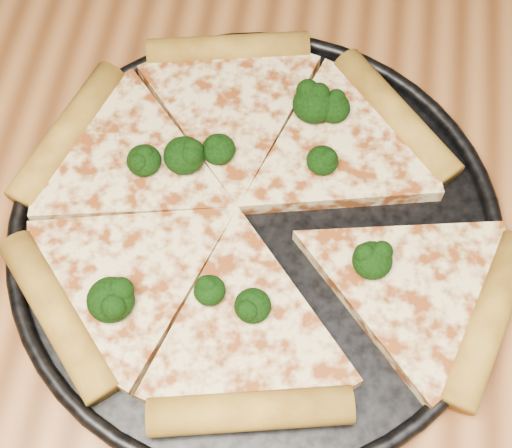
# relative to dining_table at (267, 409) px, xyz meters

# --- Properties ---
(dining_table) EXTENTS (1.20, 0.90, 0.75)m
(dining_table) POSITION_rel_dining_table_xyz_m (0.00, 0.00, 0.00)
(dining_table) COLOR brown
(dining_table) RESTS_ON ground
(pizza_pan) EXTENTS (0.41, 0.41, 0.02)m
(pizza_pan) POSITION_rel_dining_table_xyz_m (-0.03, 0.12, 0.10)
(pizza_pan) COLOR black
(pizza_pan) RESTS_ON dining_table
(pizza) EXTENTS (0.44, 0.38, 0.03)m
(pizza) POSITION_rel_dining_table_xyz_m (-0.04, 0.13, 0.11)
(pizza) COLOR #DCC186
(pizza) RESTS_ON pizza_pan
(broccoli_florets) EXTENTS (0.23, 0.24, 0.03)m
(broccoli_florets) POSITION_rel_dining_table_xyz_m (-0.04, 0.14, 0.12)
(broccoli_florets) COLOR black
(broccoli_florets) RESTS_ON pizza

